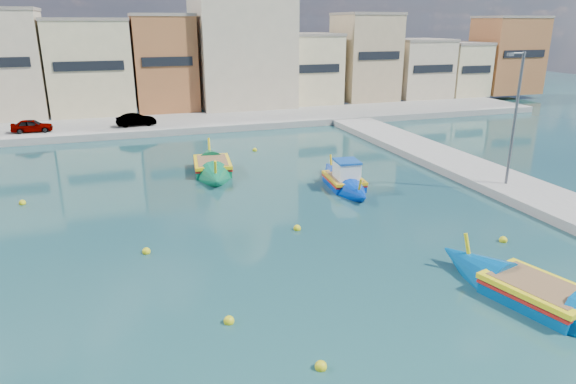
{
  "coord_description": "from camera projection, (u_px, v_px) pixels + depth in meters",
  "views": [
    {
      "loc": [
        -3.78,
        -17.12,
        9.51
      ],
      "look_at": [
        4.0,
        6.0,
        1.4
      ],
      "focal_mm": 32.0,
      "sensor_mm": 36.0,
      "label": 1
    }
  ],
  "objects": [
    {
      "name": "church_block",
      "position": [
        241.0,
        32.0,
        55.89
      ],
      "size": [
        10.0,
        10.0,
        19.1
      ],
      "color": "#C1AF90",
      "rests_on": "ground"
    },
    {
      "name": "luzzu_green",
      "position": [
        213.0,
        168.0,
        34.08
      ],
      "size": [
        3.29,
        9.06,
        2.79
      ],
      "color": "#0A7044",
      "rests_on": "ground"
    },
    {
      "name": "luzzu_cyan_south",
      "position": [
        537.0,
        296.0,
        18.14
      ],
      "size": [
        4.37,
        8.98,
        2.71
      ],
      "color": "#005399",
      "rests_on": "ground"
    },
    {
      "name": "ground",
      "position": [
        239.0,
        284.0,
        19.55
      ],
      "size": [
        160.0,
        160.0,
        0.0
      ],
      "primitive_type": "plane",
      "color": "#132E39",
      "rests_on": "ground"
    },
    {
      "name": "north_quay",
      "position": [
        160.0,
        125.0,
        48.23
      ],
      "size": [
        80.0,
        8.0,
        0.6
      ],
      "primitive_type": "cube",
      "color": "gray",
      "rests_on": "ground"
    },
    {
      "name": "mooring_buoys",
      "position": [
        246.0,
        232.0,
        24.23
      ],
      "size": [
        21.85,
        26.33,
        0.36
      ],
      "color": "yellow",
      "rests_on": "ground"
    },
    {
      "name": "luzzu_blue_cabin",
      "position": [
        344.0,
        182.0,
        30.98
      ],
      "size": [
        2.62,
        7.74,
        2.69
      ],
      "color": "#0030AA",
      "rests_on": "ground"
    },
    {
      "name": "north_townhouses",
      "position": [
        213.0,
        66.0,
        55.39
      ],
      "size": [
        83.2,
        7.87,
        10.19
      ],
      "color": "beige",
      "rests_on": "ground"
    },
    {
      "name": "parked_cars",
      "position": [
        25.0,
        126.0,
        43.23
      ],
      "size": [
        19.51,
        2.42,
        1.13
      ],
      "color": "#4C1919",
      "rests_on": "north_quay"
    },
    {
      "name": "quay_street_lamp",
      "position": [
        514.0,
        119.0,
        28.86
      ],
      "size": [
        1.18,
        0.16,
        8.0
      ],
      "color": "#595B60",
      "rests_on": "ground"
    }
  ]
}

